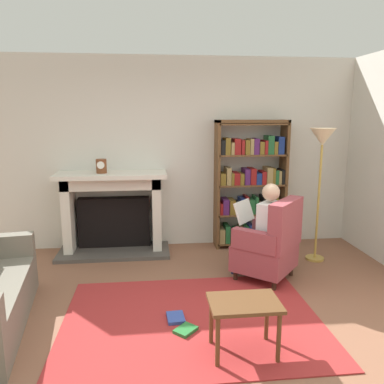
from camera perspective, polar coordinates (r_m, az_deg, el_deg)
ground at (r=3.56m, az=0.54°, el=-20.86°), size 14.00×14.00×0.00m
back_wall at (r=5.58m, az=-2.55°, el=5.73°), size 5.60×0.10×2.70m
area_rug at (r=3.81m, az=-0.02°, el=-18.39°), size 2.40×1.80×0.01m
fireplace at (r=5.47m, az=-11.57°, el=-2.63°), size 1.52×0.64×1.13m
mantel_clock at (r=5.27m, az=-13.29°, el=3.75°), size 0.14×0.14×0.19m
bookshelf at (r=5.60m, az=8.69°, el=0.92°), size 1.01×0.32×1.83m
armchair_reading at (r=4.57m, az=11.52°, el=-7.64°), size 0.89×0.89×0.97m
seated_reader at (r=4.56m, az=10.26°, el=-5.07°), size 0.59×0.57×1.14m
side_table at (r=3.21m, az=7.74°, el=-16.87°), size 0.56×0.39×0.45m
scattered_books at (r=3.72m, az=-1.80°, el=-18.82°), size 0.28×0.45×0.03m
floor_lamp at (r=5.15m, az=18.68°, el=6.04°), size 0.32×0.32×1.73m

